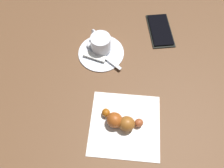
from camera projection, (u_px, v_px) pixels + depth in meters
The scene contains 8 objects.
ground_plane at pixel (113, 83), 0.62m from camera, with size 1.80×1.80×0.00m, color brown.
saucer at pixel (101, 52), 0.66m from camera, with size 0.13×0.13×0.01m, color silver.
espresso_cup at pixel (100, 43), 0.64m from camera, with size 0.07×0.06×0.05m.
teaspoon at pixel (98, 52), 0.65m from camera, with size 0.09×0.11×0.01m.
sugar_packet at pixel (95, 56), 0.65m from camera, with size 0.07×0.02×0.01m, color white.
napkin at pixel (125, 125), 0.56m from camera, with size 0.17×0.17×0.00m, color white.
croissant at pixel (121, 121), 0.54m from camera, with size 0.06×0.11×0.04m.
cell_phone at pixel (160, 30), 0.70m from camera, with size 0.14×0.09×0.01m.
Camera 1 is at (0.30, 0.02, 0.54)m, focal length 36.38 mm.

